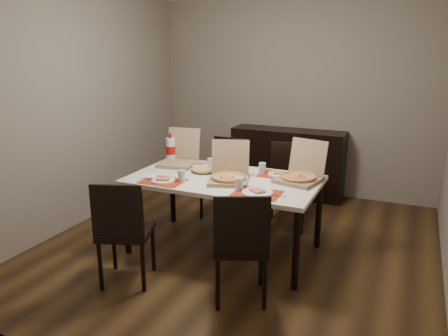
{
  "coord_description": "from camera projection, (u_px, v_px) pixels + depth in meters",
  "views": [
    {
      "loc": [
        1.51,
        -3.8,
        1.97
      ],
      "look_at": [
        -0.1,
        -0.13,
        0.85
      ],
      "focal_mm": 35.0,
      "sensor_mm": 36.0,
      "label": 1
    }
  ],
  "objects": [
    {
      "name": "ground",
      "position": [
        238.0,
        247.0,
        4.47
      ],
      "size": [
        3.8,
        4.0,
        0.02
      ],
      "primitive_type": "cube",
      "color": "#432B14",
      "rests_on": "ground"
    },
    {
      "name": "room_walls",
      "position": [
        256.0,
        71.0,
        4.38
      ],
      "size": [
        3.84,
        4.02,
        2.62
      ],
      "color": "gray",
      "rests_on": "ground"
    },
    {
      "name": "sideboard",
      "position": [
        287.0,
        162.0,
        5.91
      ],
      "size": [
        1.5,
        0.4,
        0.9
      ],
      "primitive_type": "cube",
      "color": "black",
      "rests_on": "ground"
    },
    {
      "name": "dining_table",
      "position": [
        224.0,
        185.0,
        4.2
      ],
      "size": [
        1.8,
        1.0,
        0.75
      ],
      "color": "beige",
      "rests_on": "ground"
    },
    {
      "name": "chair_near_left",
      "position": [
        123.0,
        229.0,
        3.62
      ],
      "size": [
        0.54,
        0.54,
        0.93
      ],
      "color": "black",
      "rests_on": "ground"
    },
    {
      "name": "chair_near_right",
      "position": [
        241.0,
        243.0,
        3.35
      ],
      "size": [
        0.55,
        0.55,
        0.93
      ],
      "color": "black",
      "rests_on": "ground"
    },
    {
      "name": "chair_far_left",
      "position": [
        225.0,
        174.0,
        5.16
      ],
      "size": [
        0.46,
        0.46,
        0.93
      ],
      "color": "black",
      "rests_on": "ground"
    },
    {
      "name": "chair_far_right",
      "position": [
        288.0,
        181.0,
        4.89
      ],
      "size": [
        0.49,
        0.49,
        0.93
      ],
      "color": "black",
      "rests_on": "ground"
    },
    {
      "name": "setting_near_left",
      "position": [
        166.0,
        179.0,
        4.08
      ],
      "size": [
        0.46,
        0.3,
        0.11
      ],
      "color": "#AC230B",
      "rests_on": "dining_table"
    },
    {
      "name": "setting_near_right",
      "position": [
        253.0,
        190.0,
        3.76
      ],
      "size": [
        0.47,
        0.3,
        0.11
      ],
      "color": "#AC230B",
      "rests_on": "dining_table"
    },
    {
      "name": "setting_far_left",
      "position": [
        201.0,
        164.0,
        4.61
      ],
      "size": [
        0.48,
        0.3,
        0.11
      ],
      "color": "#AC230B",
      "rests_on": "dining_table"
    },
    {
      "name": "setting_far_right",
      "position": [
        275.0,
        172.0,
        4.29
      ],
      "size": [
        0.48,
        0.3,
        0.11
      ],
      "color": "#AC230B",
      "rests_on": "dining_table"
    },
    {
      "name": "napkin_loose",
      "position": [
        233.0,
        180.0,
        4.11
      ],
      "size": [
        0.16,
        0.16,
        0.02
      ],
      "primitive_type": "cube",
      "rotation": [
        0.0,
        0.0,
        0.6
      ],
      "color": "white",
      "rests_on": "dining_table"
    },
    {
      "name": "pizza_box_center",
      "position": [
        229.0,
        175.0,
        4.07
      ],
      "size": [
        0.46,
        0.49,
        0.36
      ],
      "color": "#8A6E4F",
      "rests_on": "dining_table"
    },
    {
      "name": "pizza_box_right",
      "position": [
        300.0,
        175.0,
        4.07
      ],
      "size": [
        0.45,
        0.48,
        0.37
      ],
      "color": "#8A6E4F",
      "rests_on": "dining_table"
    },
    {
      "name": "pizza_box_left",
      "position": [
        179.0,
        159.0,
        4.66
      ],
      "size": [
        0.41,
        0.45,
        0.37
      ],
      "color": "#8A6E4F",
      "rests_on": "dining_table"
    },
    {
      "name": "faina_plate",
      "position": [
        203.0,
        170.0,
        4.39
      ],
      "size": [
        0.25,
        0.25,
        0.03
      ],
      "color": "black",
      "rests_on": "dining_table"
    },
    {
      "name": "dip_bowl",
      "position": [
        236.0,
        172.0,
        4.33
      ],
      "size": [
        0.14,
        0.14,
        0.03
      ],
      "primitive_type": "imported",
      "rotation": [
        0.0,
        0.0,
        0.27
      ],
      "color": "white",
      "rests_on": "dining_table"
    },
    {
      "name": "soda_bottle",
      "position": [
        171.0,
        149.0,
        4.77
      ],
      "size": [
        0.1,
        0.1,
        0.31
      ],
      "color": "silver",
      "rests_on": "dining_table"
    }
  ]
}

